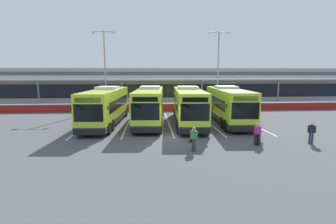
{
  "coord_description": "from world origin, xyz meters",
  "views": [
    {
      "loc": [
        -1.91,
        -19.88,
        5.05
      ],
      "look_at": [
        -0.28,
        3.0,
        1.6
      ],
      "focal_mm": 27.04,
      "sensor_mm": 36.0,
      "label": 1
    }
  ],
  "objects_px": {
    "pedestrian_child": "(258,133)",
    "pedestrian_with_handbag": "(194,138)",
    "coach_bus_left_centre": "(150,106)",
    "coach_bus_centre": "(188,106)",
    "coach_bus_right_centre": "(227,105)",
    "pedestrian_in_dark_coat": "(312,132)",
    "coach_bus_leftmost": "(106,107)",
    "lamp_post_west": "(105,65)",
    "lamp_post_centre": "(218,65)"
  },
  "relations": [
    {
      "from": "pedestrian_child",
      "to": "pedestrian_with_handbag",
      "type": "bearing_deg",
      "value": -167.98
    },
    {
      "from": "coach_bus_left_centre",
      "to": "coach_bus_centre",
      "type": "xyz_separation_m",
      "value": [
        3.93,
        -0.65,
        0.0
      ]
    },
    {
      "from": "pedestrian_with_handbag",
      "to": "pedestrian_child",
      "type": "xyz_separation_m",
      "value": [
        4.78,
        1.02,
        0.02
      ]
    },
    {
      "from": "coach_bus_right_centre",
      "to": "pedestrian_with_handbag",
      "type": "relative_size",
      "value": 7.58
    },
    {
      "from": "pedestrian_in_dark_coat",
      "to": "pedestrian_child",
      "type": "relative_size",
      "value": 1.0
    },
    {
      "from": "coach_bus_leftmost",
      "to": "coach_bus_left_centre",
      "type": "xyz_separation_m",
      "value": [
        4.4,
        0.4,
        0.0
      ]
    },
    {
      "from": "coach_bus_left_centre",
      "to": "coach_bus_right_centre",
      "type": "xyz_separation_m",
      "value": [
        8.19,
        -0.12,
        0.0
      ]
    },
    {
      "from": "lamp_post_west",
      "to": "coach_bus_right_centre",
      "type": "bearing_deg",
      "value": -36.43
    },
    {
      "from": "coach_bus_leftmost",
      "to": "coach_bus_right_centre",
      "type": "relative_size",
      "value": 1.0
    },
    {
      "from": "pedestrian_in_dark_coat",
      "to": "pedestrian_with_handbag",
      "type": "bearing_deg",
      "value": -172.73
    },
    {
      "from": "coach_bus_leftmost",
      "to": "pedestrian_with_handbag",
      "type": "height_order",
      "value": "coach_bus_leftmost"
    },
    {
      "from": "coach_bus_left_centre",
      "to": "coach_bus_centre",
      "type": "bearing_deg",
      "value": -9.33
    },
    {
      "from": "coach_bus_leftmost",
      "to": "pedestrian_in_dark_coat",
      "type": "height_order",
      "value": "coach_bus_leftmost"
    },
    {
      "from": "coach_bus_leftmost",
      "to": "coach_bus_left_centre",
      "type": "bearing_deg",
      "value": 5.18
    },
    {
      "from": "coach_bus_leftmost",
      "to": "coach_bus_left_centre",
      "type": "relative_size",
      "value": 1.0
    },
    {
      "from": "coach_bus_centre",
      "to": "pedestrian_in_dark_coat",
      "type": "xyz_separation_m",
      "value": [
        7.79,
        -8.36,
        -0.91
      ]
    },
    {
      "from": "coach_bus_leftmost",
      "to": "coach_bus_centre",
      "type": "distance_m",
      "value": 8.34
    },
    {
      "from": "coach_bus_right_centre",
      "to": "pedestrian_with_handbag",
      "type": "height_order",
      "value": "coach_bus_right_centre"
    },
    {
      "from": "coach_bus_left_centre",
      "to": "pedestrian_with_handbag",
      "type": "distance_m",
      "value": 10.57
    },
    {
      "from": "pedestrian_child",
      "to": "lamp_post_centre",
      "type": "height_order",
      "value": "lamp_post_centre"
    },
    {
      "from": "pedestrian_child",
      "to": "coach_bus_leftmost",
      "type": "bearing_deg",
      "value": 144.08
    },
    {
      "from": "lamp_post_west",
      "to": "coach_bus_leftmost",
      "type": "bearing_deg",
      "value": -80.26
    },
    {
      "from": "lamp_post_centre",
      "to": "pedestrian_in_dark_coat",
      "type": "bearing_deg",
      "value": -84.18
    },
    {
      "from": "coach_bus_leftmost",
      "to": "lamp_post_west",
      "type": "xyz_separation_m",
      "value": [
        -1.88,
        10.96,
        4.5
      ]
    },
    {
      "from": "coach_bus_leftmost",
      "to": "lamp_post_west",
      "type": "distance_m",
      "value": 12.0
    },
    {
      "from": "lamp_post_centre",
      "to": "coach_bus_leftmost",
      "type": "bearing_deg",
      "value": -143.87
    },
    {
      "from": "coach_bus_leftmost",
      "to": "lamp_post_centre",
      "type": "bearing_deg",
      "value": 36.13
    },
    {
      "from": "lamp_post_west",
      "to": "lamp_post_centre",
      "type": "height_order",
      "value": "same"
    },
    {
      "from": "coach_bus_right_centre",
      "to": "coach_bus_leftmost",
      "type": "bearing_deg",
      "value": -178.74
    },
    {
      "from": "pedestrian_with_handbag",
      "to": "lamp_post_west",
      "type": "height_order",
      "value": "lamp_post_west"
    },
    {
      "from": "pedestrian_with_handbag",
      "to": "lamp_post_centre",
      "type": "relative_size",
      "value": 0.15
    },
    {
      "from": "coach_bus_right_centre",
      "to": "pedestrian_with_handbag",
      "type": "bearing_deg",
      "value": -118.07
    },
    {
      "from": "coach_bus_left_centre",
      "to": "pedestrian_with_handbag",
      "type": "height_order",
      "value": "coach_bus_left_centre"
    },
    {
      "from": "pedestrian_in_dark_coat",
      "to": "pedestrian_child",
      "type": "xyz_separation_m",
      "value": [
        -4.08,
        -0.11,
        0.0
      ]
    },
    {
      "from": "coach_bus_left_centre",
      "to": "lamp_post_centre",
      "type": "relative_size",
      "value": 1.12
    },
    {
      "from": "coach_bus_leftmost",
      "to": "pedestrian_child",
      "type": "bearing_deg",
      "value": -35.92
    },
    {
      "from": "pedestrian_child",
      "to": "lamp_post_centre",
      "type": "xyz_separation_m",
      "value": [
        2.15,
        19.07,
        5.42
      ]
    },
    {
      "from": "pedestrian_with_handbag",
      "to": "pedestrian_child",
      "type": "relative_size",
      "value": 1.0
    },
    {
      "from": "coach_bus_centre",
      "to": "pedestrian_child",
      "type": "distance_m",
      "value": 9.29
    },
    {
      "from": "pedestrian_with_handbag",
      "to": "coach_bus_leftmost",
      "type": "bearing_deg",
      "value": 126.7
    },
    {
      "from": "pedestrian_in_dark_coat",
      "to": "coach_bus_centre",
      "type": "bearing_deg",
      "value": 132.96
    },
    {
      "from": "coach_bus_right_centre",
      "to": "lamp_post_west",
      "type": "distance_m",
      "value": 18.55
    },
    {
      "from": "coach_bus_centre",
      "to": "pedestrian_with_handbag",
      "type": "distance_m",
      "value": 9.6
    },
    {
      "from": "coach_bus_centre",
      "to": "coach_bus_leftmost",
      "type": "bearing_deg",
      "value": 178.3
    },
    {
      "from": "coach_bus_leftmost",
      "to": "pedestrian_with_handbag",
      "type": "bearing_deg",
      "value": -53.3
    },
    {
      "from": "coach_bus_leftmost",
      "to": "lamp_post_centre",
      "type": "height_order",
      "value": "lamp_post_centre"
    },
    {
      "from": "coach_bus_right_centre",
      "to": "pedestrian_child",
      "type": "relative_size",
      "value": 7.58
    },
    {
      "from": "coach_bus_right_centre",
      "to": "lamp_post_centre",
      "type": "relative_size",
      "value": 1.12
    },
    {
      "from": "coach_bus_centre",
      "to": "lamp_post_west",
      "type": "bearing_deg",
      "value": 132.34
    },
    {
      "from": "coach_bus_leftmost",
      "to": "pedestrian_in_dark_coat",
      "type": "bearing_deg",
      "value": -28.1
    }
  ]
}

